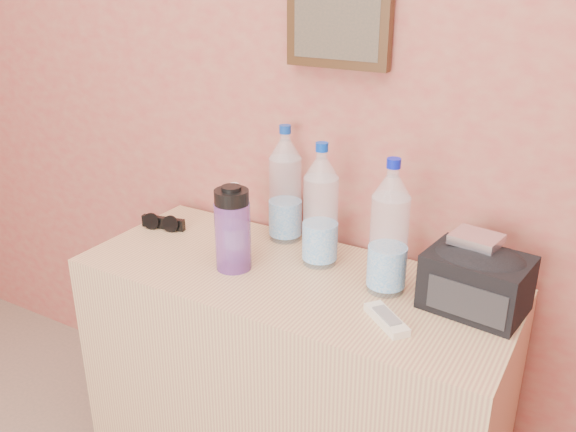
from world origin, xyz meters
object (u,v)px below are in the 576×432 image
object	(u,v)px
dresser	(291,386)
ac_remote	(386,319)
pet_small	(235,227)
sunglasses	(163,223)
pet_large_b	(321,212)
foil_packet	(476,239)
pet_large_d	(389,235)
nalgene_bottle	(233,229)
pet_large_c	(285,190)
toiletry_bag	(477,279)

from	to	relation	value
dresser	ac_remote	size ratio (longest dim) A/B	8.33
pet_small	sunglasses	distance (m)	0.34
pet_large_b	foil_packet	xyz separation A→B (m)	(0.43, -0.00, 0.02)
pet_small	pet_large_b	bearing A→B (deg)	24.37
pet_large_d	nalgene_bottle	bearing A→B (deg)	-166.95
pet_large_c	ac_remote	world-z (taller)	pet_large_c
sunglasses	toiletry_bag	size ratio (longest dim) A/B	0.62
nalgene_bottle	foil_packet	size ratio (longest dim) A/B	2.16
pet_large_d	sunglasses	distance (m)	0.78
pet_large_c	foil_packet	world-z (taller)	pet_large_c
nalgene_bottle	toiletry_bag	size ratio (longest dim) A/B	1.02
toiletry_bag	pet_large_d	bearing A→B (deg)	-167.13
toiletry_bag	foil_packet	xyz separation A→B (m)	(-0.02, 0.02, 0.09)
pet_large_b	pet_large_d	size ratio (longest dim) A/B	0.99
nalgene_bottle	sunglasses	xyz separation A→B (m)	(-0.35, 0.11, -0.10)
nalgene_bottle	ac_remote	xyz separation A→B (m)	(0.48, -0.05, -0.11)
pet_large_d	dresser	bearing A→B (deg)	-169.04
dresser	toiletry_bag	distance (m)	0.66
pet_small	dresser	bearing A→B (deg)	-0.70
nalgene_bottle	toiletry_bag	distance (m)	0.65
pet_small	sunglasses	world-z (taller)	pet_small
sunglasses	toiletry_bag	world-z (taller)	toiletry_bag
pet_small	ac_remote	bearing A→B (deg)	-11.49
foil_packet	pet_small	bearing A→B (deg)	-171.57
dresser	toiletry_bag	bearing A→B (deg)	8.70
pet_large_b	foil_packet	size ratio (longest dim) A/B	3.15
pet_large_c	nalgene_bottle	xyz separation A→B (m)	(-0.02, -0.24, -0.04)
pet_large_b	toiletry_bag	xyz separation A→B (m)	(0.44, -0.03, -0.07)
dresser	pet_large_d	distance (m)	0.59
pet_large_c	pet_large_d	world-z (taller)	same
pet_large_d	sunglasses	size ratio (longest dim) A/B	2.43
pet_large_b	nalgene_bottle	distance (m)	0.25
pet_small	sunglasses	bearing A→B (deg)	169.24
pet_large_c	sunglasses	distance (m)	0.42
pet_large_d	pet_small	xyz separation A→B (m)	(-0.44, -0.05, -0.06)
nalgene_bottle	foil_packet	world-z (taller)	nalgene_bottle
dresser	nalgene_bottle	xyz separation A→B (m)	(-0.16, -0.05, 0.49)
pet_small	toiletry_bag	size ratio (longest dim) A/B	0.96
pet_large_d	nalgene_bottle	xyz separation A→B (m)	(-0.41, -0.10, -0.04)
pet_large_c	ac_remote	size ratio (longest dim) A/B	2.48
pet_large_b	pet_small	distance (m)	0.25
pet_large_c	pet_small	size ratio (longest dim) A/B	1.56
dresser	nalgene_bottle	distance (m)	0.52
dresser	pet_large_c	bearing A→B (deg)	124.73
pet_large_c	sunglasses	world-z (taller)	pet_large_c
pet_large_b	nalgene_bottle	bearing A→B (deg)	-142.44
ac_remote	toiletry_bag	size ratio (longest dim) A/B	0.61
nalgene_bottle	sunglasses	size ratio (longest dim) A/B	1.64
pet_large_d	foil_packet	bearing A→B (deg)	13.36
dresser	pet_large_c	distance (m)	0.58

